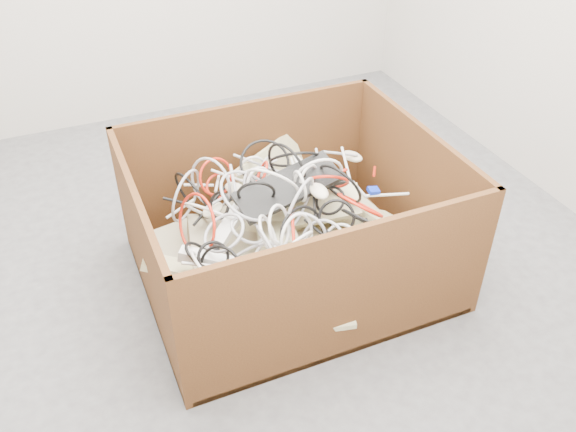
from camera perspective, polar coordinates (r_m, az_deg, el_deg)
name	(u,v)px	position (r m, az deg, el deg)	size (l,w,h in m)	color
ground	(264,240)	(2.85, -2.27, -2.27)	(3.00, 3.00, 0.00)	#49494B
cardboard_box	(286,248)	(2.57, -0.17, -3.01)	(1.21, 1.01, 0.61)	#3F210F
keyboard_pile	(295,219)	(2.51, 0.62, -0.29)	(1.10, 1.05, 0.41)	#C7C18C
mice_scatter	(285,218)	(2.41, -0.24, -0.22)	(0.91, 0.82, 0.21)	beige
power_strip_left	(235,216)	(2.40, -4.98, 0.00)	(0.29, 0.05, 0.04)	white
power_strip_right	(217,261)	(2.25, -6.66, -4.24)	(0.28, 0.06, 0.04)	white
vga_plug	(373,191)	(2.57, 8.01, 2.37)	(0.04, 0.04, 0.02)	#0C26C1
cable_tangle	(273,210)	(2.36, -1.41, 0.58)	(1.02, 0.83, 0.44)	#9B9BA0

